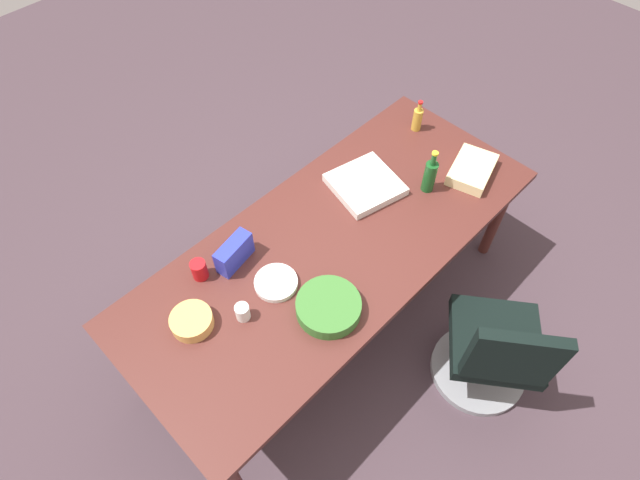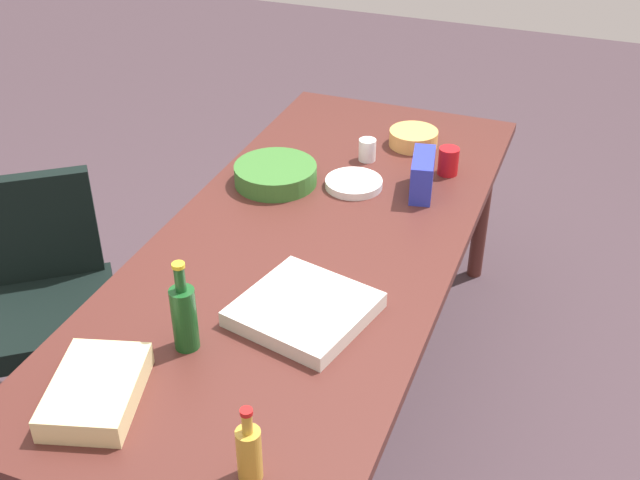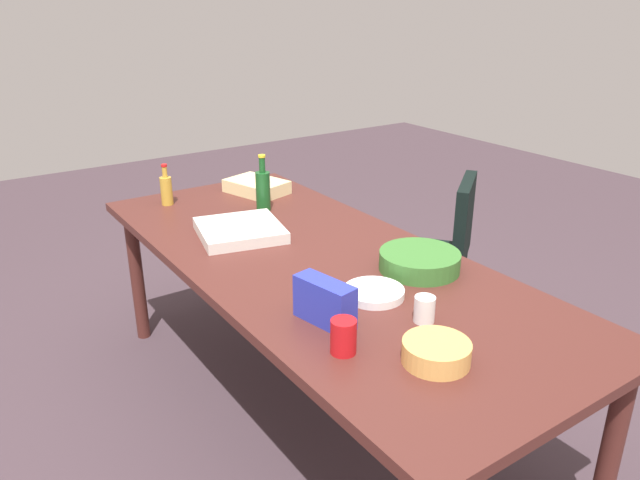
{
  "view_description": "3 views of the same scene",
  "coord_description": "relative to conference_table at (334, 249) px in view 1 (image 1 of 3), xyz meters",
  "views": [
    {
      "loc": [
        -1.22,
        -1.1,
        3.01
      ],
      "look_at": [
        -0.06,
        0.05,
        0.81
      ],
      "focal_mm": 28.93,
      "sensor_mm": 36.0,
      "label": 1
    },
    {
      "loc": [
        2.14,
        0.86,
        2.27
      ],
      "look_at": [
        0.06,
        0.06,
        0.83
      ],
      "focal_mm": 44.69,
      "sensor_mm": 36.0,
      "label": 2
    },
    {
      "loc": [
        -1.9,
        1.28,
        1.79
      ],
      "look_at": [
        0.04,
        -0.04,
        0.84
      ],
      "focal_mm": 34.03,
      "sensor_mm": 36.0,
      "label": 3
    }
  ],
  "objects": [
    {
      "name": "paper_cup",
      "position": [
        -0.64,
        0.0,
        0.12
      ],
      "size": [
        0.07,
        0.07,
        0.09
      ],
      "primitive_type": "cylinder",
      "rotation": [
        0.0,
        0.0,
        0.0
      ],
      "color": "white",
      "rests_on": "conference_table"
    },
    {
      "name": "red_solo_cup",
      "position": [
        -0.64,
        0.33,
        0.13
      ],
      "size": [
        0.09,
        0.09,
        0.11
      ],
      "primitive_type": "cylinder",
      "rotation": [
        0.0,
        0.0,
        0.14
      ],
      "color": "red",
      "rests_on": "conference_table"
    },
    {
      "name": "ground_plane",
      "position": [
        0.0,
        0.0,
        -0.71
      ],
      "size": [
        10.0,
        10.0,
        0.0
      ],
      "primitive_type": "plane",
      "color": "#43333A"
    },
    {
      "name": "salad_bowl",
      "position": [
        -0.33,
        -0.27,
        0.11
      ],
      "size": [
        0.32,
        0.32,
        0.08
      ],
      "primitive_type": "cylinder",
      "rotation": [
        0.0,
        0.0,
        0.0
      ],
      "color": "#38702D",
      "rests_on": "conference_table"
    },
    {
      "name": "pizza_box",
      "position": [
        0.4,
        0.14,
        0.1
      ],
      "size": [
        0.43,
        0.43,
        0.05
      ],
      "primitive_type": "cube",
      "rotation": [
        0.0,
        0.0,
        -0.23
      ],
      "color": "silver",
      "rests_on": "conference_table"
    },
    {
      "name": "paper_plate_stack",
      "position": [
        -0.4,
        0.02,
        0.09
      ],
      "size": [
        0.24,
        0.24,
        0.03
      ],
      "primitive_type": "cylinder",
      "rotation": [
        0.0,
        0.0,
        -0.1
      ],
      "color": "white",
      "rests_on": "conference_table"
    },
    {
      "name": "sheet_cake",
      "position": [
        0.93,
        -0.23,
        0.11
      ],
      "size": [
        0.37,
        0.3,
        0.07
      ],
      "primitive_type": "cube",
      "rotation": [
        0.0,
        0.0,
        0.29
      ],
      "color": "beige",
      "rests_on": "conference_table"
    },
    {
      "name": "chip_bag_blue",
      "position": [
        -0.46,
        0.28,
        0.15
      ],
      "size": [
        0.23,
        0.12,
        0.15
      ],
      "primitive_type": "cube",
      "rotation": [
        0.0,
        0.0,
        0.19
      ],
      "color": "#2A36B8",
      "rests_on": "conference_table"
    },
    {
      "name": "wine_bottle",
      "position": [
        0.65,
        -0.12,
        0.18
      ],
      "size": [
        0.09,
        0.09,
        0.29
      ],
      "color": "#175020",
      "rests_on": "conference_table"
    },
    {
      "name": "dressing_bottle",
      "position": [
        1.01,
        0.25,
        0.15
      ],
      "size": [
        0.07,
        0.07,
        0.21
      ],
      "color": "gold",
      "rests_on": "conference_table"
    },
    {
      "name": "conference_table",
      "position": [
        0.0,
        0.0,
        0.0
      ],
      "size": [
        2.43,
        1.03,
        0.79
      ],
      "color": "#4E231E",
      "rests_on": "ground"
    },
    {
      "name": "office_chair",
      "position": [
        0.29,
        -0.94,
        -0.36
      ],
      "size": [
        0.67,
        0.67,
        0.91
      ],
      "color": "gray",
      "rests_on": "ground"
    },
    {
      "name": "chip_bowl",
      "position": [
        -0.84,
        0.14,
        0.1
      ],
      "size": [
        0.26,
        0.26,
        0.07
      ],
      "primitive_type": "cylinder",
      "rotation": [
        0.0,
        0.0,
        -0.33
      ],
      "color": "#E1A655",
      "rests_on": "conference_table"
    }
  ]
}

